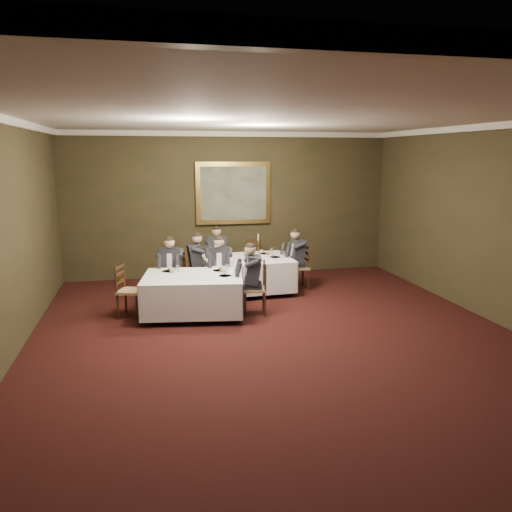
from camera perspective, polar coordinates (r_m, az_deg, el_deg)
name	(u,v)px	position (r m, az deg, el deg)	size (l,w,h in m)	color
ground	(284,347)	(7.95, 3.22, -10.31)	(10.00, 10.00, 0.00)	black
ceiling	(287,116)	(7.41, 3.54, 15.72)	(8.00, 10.00, 0.10)	silver
back_wall	(230,205)	(12.33, -2.97, 5.88)	(8.00, 0.10, 3.50)	#332F19
crown_molding	(287,120)	(7.40, 3.53, 15.26)	(8.00, 10.00, 0.12)	white
table_main	(248,272)	(10.84, -0.98, -1.86)	(1.92, 1.49, 0.67)	black
table_second	(193,292)	(9.37, -7.20, -4.09)	(2.01, 1.65, 0.67)	black
chair_main_backleft	(217,271)	(11.68, -4.48, -1.74)	(0.48, 0.46, 1.00)	#997A4E
diner_main_backleft	(217,262)	(11.62, -4.50, -0.66)	(0.45, 0.52, 1.35)	black
chair_main_backright	(258,269)	(11.90, 0.23, -1.47)	(0.55, 0.53, 1.00)	#997A4E
chair_main_endleft	(194,283)	(10.66, -7.13, -3.09)	(0.44, 0.46, 1.00)	#997A4E
diner_main_endleft	(194,273)	(10.61, -7.10, -1.89)	(0.50, 0.44, 1.35)	black
chair_main_endright	(298,276)	(11.21, 4.88, -2.31)	(0.43, 0.45, 1.00)	#997A4E
diner_main_endright	(298,266)	(11.16, 4.84, -1.18)	(0.49, 0.43, 1.35)	black
chair_sec_backleft	(172,288)	(10.36, -9.60, -3.60)	(0.52, 0.51, 1.00)	#997A4E
diner_sec_backleft	(171,277)	(10.29, -9.66, -2.39)	(0.50, 0.56, 1.35)	black
chair_sec_backright	(220,287)	(10.30, -4.15, -3.55)	(0.51, 0.49, 1.00)	#997A4E
diner_sec_backright	(220,276)	(10.24, -4.17, -2.33)	(0.48, 0.55, 1.35)	black
chair_sec_endright	(255,299)	(9.42, -0.09, -4.96)	(0.49, 0.50, 1.00)	#997A4E
diner_sec_endright	(255,288)	(9.36, -0.17, -3.62)	(0.54, 0.47, 1.35)	black
chair_sec_endleft	(131,302)	(9.56, -14.15, -5.08)	(0.54, 0.55, 1.00)	#997A4E
centerpiece	(248,253)	(10.64, -0.90, 0.36)	(0.24, 0.21, 0.27)	#2D5926
candlestick	(258,248)	(10.83, 0.25, 0.88)	(0.08, 0.08, 0.53)	#A88433
place_setting_table_main	(223,254)	(11.07, -3.75, 0.23)	(0.33, 0.31, 0.14)	white
place_setting_table_second	(171,269)	(9.73, -9.73, -1.48)	(0.33, 0.31, 0.14)	white
painting	(233,193)	(12.26, -2.60, 7.19)	(1.83, 0.09, 1.51)	#DEB651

